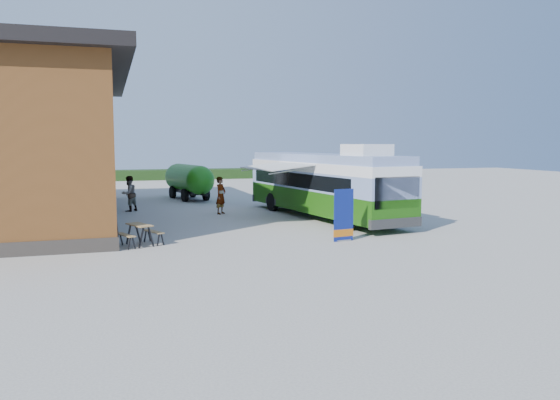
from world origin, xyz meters
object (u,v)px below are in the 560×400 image
object	(u,v)px
person_a	(221,195)
banner	(344,220)
picnic_table	(139,230)
slurry_tanker	(189,179)
bus	(323,183)
person_b	(129,194)

from	to	relation	value
person_a	banner	bearing A→B (deg)	-119.11
picnic_table	slurry_tanker	xyz separation A→B (m)	(4.08, 16.18, 0.75)
bus	person_a	xyz separation A→B (m)	(-4.69, 2.95, -0.79)
banner	slurry_tanker	world-z (taller)	slurry_tanker
banner	slurry_tanker	xyz separation A→B (m)	(-3.51, 17.60, 0.52)
bus	banner	size ratio (longest dim) A/B	6.11
bus	person_b	size ratio (longest dim) A/B	6.28
picnic_table	person_b	world-z (taller)	person_b
person_b	slurry_tanker	bearing A→B (deg)	-166.90
bus	person_a	world-z (taller)	bus
banner	picnic_table	world-z (taller)	banner
picnic_table	slurry_tanker	world-z (taller)	slurry_tanker
person_a	picnic_table	bearing A→B (deg)	-166.48
bus	slurry_tanker	distance (m)	12.30
bus	person_b	bearing A→B (deg)	140.72
person_a	slurry_tanker	xyz separation A→B (m)	(-0.57, 8.15, 0.35)
banner	person_b	size ratio (longest dim) A/B	1.03
slurry_tanker	banner	bearing A→B (deg)	-90.62
bus	person_a	distance (m)	5.60
picnic_table	person_b	bearing A→B (deg)	66.54
person_a	slurry_tanker	size ratio (longest dim) A/B	0.32
banner	person_a	size ratio (longest dim) A/B	1.02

